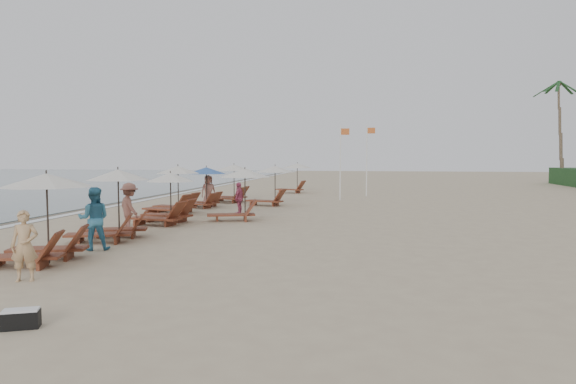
% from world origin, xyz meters
% --- Properties ---
extents(ground, '(160.00, 160.00, 0.00)m').
position_xyz_m(ground, '(0.00, 0.00, 0.00)').
color(ground, tan).
rests_on(ground, ground).
extents(wet_sand_band, '(3.20, 140.00, 0.01)m').
position_xyz_m(wet_sand_band, '(-12.50, 10.00, 0.00)').
color(wet_sand_band, '#6B5E4C').
rests_on(wet_sand_band, ground).
extents(foam_line, '(0.50, 140.00, 0.02)m').
position_xyz_m(foam_line, '(-11.20, 10.00, 0.01)').
color(foam_line, white).
rests_on(foam_line, ground).
extents(lounger_station_0, '(2.71, 2.40, 2.35)m').
position_xyz_m(lounger_station_0, '(-5.48, -3.29, 1.15)').
color(lounger_station_0, brown).
rests_on(lounger_station_0, ground).
extents(lounger_station_1, '(2.62, 2.54, 2.35)m').
position_xyz_m(lounger_station_1, '(-5.50, 0.49, 1.05)').
color(lounger_station_1, brown).
rests_on(lounger_station_1, ground).
extents(lounger_station_2, '(2.66, 2.38, 2.10)m').
position_xyz_m(lounger_station_2, '(-5.44, 4.70, 0.92)').
color(lounger_station_2, brown).
rests_on(lounger_station_2, ground).
extents(lounger_station_3, '(2.72, 2.49, 2.30)m').
position_xyz_m(lounger_station_3, '(-6.53, 8.30, 1.02)').
color(lounger_station_3, brown).
rests_on(lounger_station_3, ground).
extents(lounger_station_4, '(2.47, 2.20, 2.18)m').
position_xyz_m(lounger_station_4, '(-6.07, 11.46, 1.13)').
color(lounger_station_4, brown).
rests_on(lounger_station_4, ground).
extents(lounger_station_5, '(2.71, 2.32, 2.26)m').
position_xyz_m(lounger_station_5, '(-5.51, 14.83, 1.11)').
color(lounger_station_5, brown).
rests_on(lounger_station_5, ground).
extents(inland_station_0, '(2.79, 2.24, 2.22)m').
position_xyz_m(inland_station_0, '(-2.69, 6.28, 1.34)').
color(inland_station_0, brown).
rests_on(inland_station_0, ground).
extents(inland_station_1, '(2.82, 2.24, 2.22)m').
position_xyz_m(inland_station_1, '(-2.70, 13.10, 1.32)').
color(inland_station_1, brown).
rests_on(inland_station_1, ground).
extents(inland_station_2, '(2.79, 2.24, 2.22)m').
position_xyz_m(inland_station_2, '(-2.95, 23.17, 1.33)').
color(inland_station_2, brown).
rests_on(inland_station_2, ground).
extents(beachgoer_near, '(0.68, 0.57, 1.60)m').
position_xyz_m(beachgoer_near, '(-4.56, -5.12, 0.80)').
color(beachgoer_near, tan).
rests_on(beachgoer_near, ground).
extents(beachgoer_mid_a, '(1.11, 1.00, 1.87)m').
position_xyz_m(beachgoer_mid_a, '(-5.09, -1.30, 0.94)').
color(beachgoer_mid_a, teal).
rests_on(beachgoer_mid_a, ground).
extents(beachgoer_mid_b, '(1.32, 1.29, 1.82)m').
position_xyz_m(beachgoer_mid_b, '(-5.75, 2.28, 0.91)').
color(beachgoer_mid_b, brown).
rests_on(beachgoer_mid_b, ground).
extents(beachgoer_far_a, '(0.48, 0.94, 1.54)m').
position_xyz_m(beachgoer_far_a, '(-3.29, 8.59, 0.77)').
color(beachgoer_far_a, '#B7496B').
rests_on(beachgoer_far_a, ground).
extents(beachgoer_far_b, '(1.01, 0.97, 1.74)m').
position_xyz_m(beachgoer_far_b, '(-5.89, 11.85, 0.87)').
color(beachgoer_far_b, '#A16657').
rests_on(beachgoer_far_b, ground).
extents(duffel_bag, '(0.63, 0.49, 0.31)m').
position_xyz_m(duffel_bag, '(-2.52, -8.02, 0.16)').
color(duffel_bag, black).
rests_on(duffel_bag, ground).
extents(flag_pole_near, '(0.59, 0.08, 4.69)m').
position_xyz_m(flag_pole_near, '(0.96, 17.32, 2.59)').
color(flag_pole_near, silver).
rests_on(flag_pole_near, ground).
extents(flag_pole_far, '(0.60, 0.08, 4.91)m').
position_xyz_m(flag_pole_far, '(2.53, 20.85, 2.71)').
color(flag_pole_far, silver).
rests_on(flag_pole_far, ground).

